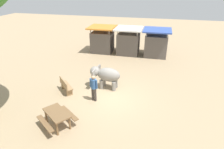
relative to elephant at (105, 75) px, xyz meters
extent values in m
plane|color=tan|center=(0.45, -1.14, -0.91)|extent=(60.00, 60.00, 0.00)
cylinder|color=gray|center=(-0.22, -0.20, -0.61)|extent=(0.26, 0.26, 0.61)
cylinder|color=gray|center=(-0.19, 0.23, -0.61)|extent=(0.26, 0.26, 0.61)
cylinder|color=gray|center=(0.62, -0.26, -0.61)|extent=(0.26, 0.26, 0.61)
cylinder|color=gray|center=(0.65, 0.17, -0.61)|extent=(0.26, 0.26, 0.61)
ellipsoid|color=gray|center=(0.21, -0.02, 0.06)|extent=(1.57, 0.88, 0.91)
sphere|color=gray|center=(-0.72, 0.05, 0.17)|extent=(0.65, 0.65, 0.65)
cone|color=gray|center=(-0.97, 0.07, -0.40)|extent=(0.20, 0.20, 1.02)
cube|color=gray|center=(-0.66, -0.38, 0.17)|extent=(0.12, 0.53, 0.49)
cube|color=gray|center=(-0.60, 0.47, 0.17)|extent=(0.12, 0.53, 0.49)
cylinder|color=#3F3833|center=(-0.32, -1.66, -0.50)|extent=(0.14, 0.14, 0.82)
cylinder|color=#3F3833|center=(-0.15, -1.71, -0.50)|extent=(0.14, 0.14, 0.82)
cylinder|color=#33598C|center=(-0.23, -1.68, 0.20)|extent=(0.32, 0.32, 0.58)
sphere|color=tan|center=(-0.23, -1.68, 0.60)|extent=(0.22, 0.22, 0.22)
cylinder|color=#33598C|center=(-0.43, -1.63, 0.21)|extent=(0.09, 0.09, 0.55)
cylinder|color=#33598C|center=(-0.03, -1.74, 0.21)|extent=(0.09, 0.09, 0.55)
cube|color=#9E7A51|center=(-2.25, -1.13, -0.46)|extent=(1.26, 1.28, 0.06)
cube|color=#9E7A51|center=(-2.37, -1.25, -0.23)|extent=(1.02, 1.05, 0.40)
cube|color=#9E7A51|center=(-2.61, -0.76, -0.70)|extent=(0.31, 0.31, 0.42)
cube|color=#9E7A51|center=(-1.88, -1.51, -0.70)|extent=(0.31, 0.31, 0.42)
cube|color=brown|center=(-1.22, -4.25, -0.16)|extent=(1.68, 1.53, 0.06)
cylinder|color=brown|center=(-1.89, -4.16, -0.55)|extent=(0.10, 0.10, 0.72)
cylinder|color=brown|center=(-1.52, -3.64, -0.55)|extent=(0.10, 0.10, 0.72)
cylinder|color=brown|center=(-0.92, -4.86, -0.55)|extent=(0.10, 0.10, 0.72)
cylinder|color=brown|center=(-0.54, -4.35, -0.55)|extent=(0.10, 0.10, 0.72)
cube|color=brown|center=(-1.58, -4.75, -0.47)|extent=(1.35, 1.08, 0.05)
cube|color=brown|center=(-0.85, -3.75, -0.47)|extent=(1.35, 1.08, 0.05)
cube|color=#59514C|center=(-2.31, 7.13, 0.09)|extent=(2.00, 1.80, 2.00)
cube|color=orange|center=(-2.31, 7.13, 1.55)|extent=(2.50, 2.50, 0.12)
cylinder|color=gray|center=(-1.41, 7.94, 0.29)|extent=(0.10, 0.10, 2.40)
cylinder|color=gray|center=(-1.41, 6.32, 0.29)|extent=(0.10, 0.10, 2.40)
cylinder|color=gray|center=(-3.21, 7.94, 0.29)|extent=(0.10, 0.10, 2.40)
cylinder|color=gray|center=(-3.21, 6.32, 0.29)|extent=(0.10, 0.10, 2.40)
cube|color=#59514C|center=(0.29, 7.13, 0.09)|extent=(2.00, 1.80, 2.00)
cube|color=silver|center=(0.29, 7.13, 1.55)|extent=(2.50, 2.50, 0.12)
cylinder|color=gray|center=(1.19, 7.94, 0.29)|extent=(0.10, 0.10, 2.40)
cylinder|color=gray|center=(1.19, 6.32, 0.29)|extent=(0.10, 0.10, 2.40)
cylinder|color=gray|center=(-0.61, 7.94, 0.29)|extent=(0.10, 0.10, 2.40)
cylinder|color=gray|center=(-0.61, 6.32, 0.29)|extent=(0.10, 0.10, 2.40)
cube|color=#59514C|center=(2.89, 7.13, 0.09)|extent=(2.00, 1.80, 2.00)
cube|color=#3856B2|center=(2.89, 7.13, 1.55)|extent=(2.50, 2.50, 0.12)
cylinder|color=gray|center=(3.79, 7.94, 0.29)|extent=(0.10, 0.10, 2.40)
cylinder|color=gray|center=(3.79, 6.32, 0.29)|extent=(0.10, 0.10, 2.40)
cylinder|color=gray|center=(1.99, 7.94, 0.29)|extent=(0.10, 0.10, 2.40)
cylinder|color=gray|center=(1.99, 6.32, 0.29)|extent=(0.10, 0.10, 2.40)
camera|label=1|loc=(3.17, -11.06, 5.45)|focal=31.53mm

